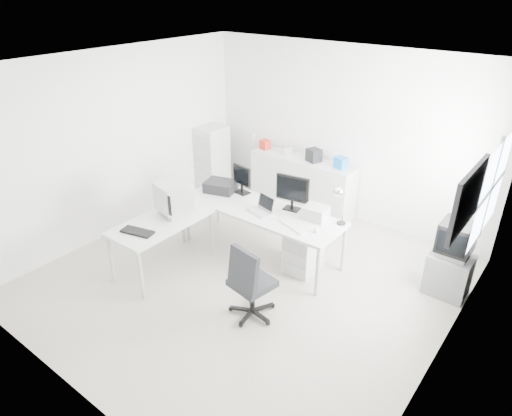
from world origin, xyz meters
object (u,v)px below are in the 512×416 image
Objects in this scene: office_chair at (252,279)px; laser_printer at (316,213)px; inkjet_printer at (221,186)px; tv_cabinet at (448,274)px; lcd_monitor_large at (292,193)px; side_desk at (164,245)px; drawer_pedestal at (304,251)px; sideboard at (302,184)px; crt_tv at (456,240)px; main_desk at (261,232)px; laptop at (260,206)px; filing_cabinet at (213,160)px; crt_monitor at (174,200)px; lcd_monitor_small at (242,180)px.

laser_printer is at bearing 99.07° from office_chair.
office_chair is at bearing -54.84° from inkjet_printer.
tv_cabinet is (1.70, 0.51, -0.56)m from laser_printer.
inkjet_printer is at bearing 177.80° from lcd_monitor_large.
side_desk is 4.50× the size of laser_printer.
inkjet_printer is (-1.55, 0.05, 0.53)m from drawer_pedestal.
office_chair reaches higher than drawer_pedestal.
inkjet_printer is 3.40m from tv_cabinet.
laser_printer is 1.82m from sideboard.
crt_tv reaches higher than drawer_pedestal.
main_desk is 1.35m from office_chair.
main_desk is at bearing -78.15° from sideboard.
drawer_pedestal is (0.70, 0.05, -0.08)m from main_desk.
laptop is (0.90, -0.20, 0.03)m from inkjet_printer.
crt_tv is at bearing 0.00° from tv_cabinet.
lcd_monitor_large is at bearing -22.05° from filing_cabinet.
crt_tv is at bearing 29.04° from side_desk.
drawer_pedestal is 1.90m from sideboard.
crt_monitor is (0.00, -0.95, 0.14)m from inkjet_printer.
office_chair is (-0.02, -1.35, -0.33)m from laser_printer.
laser_printer is 0.55× the size of tv_cabinet.
laser_printer is 1.86m from tv_cabinet.
side_desk is 2.79× the size of lcd_monitor_large.
filing_cabinet reaches higher than lcd_monitor_small.
main_desk is 4.80× the size of crt_tv.
sideboard is 1.48× the size of filing_cabinet.
office_chair is at bearing -132.65° from crt_tv.
lcd_monitor_large is at bearing 63.73° from laptop.
side_desk is 3.25× the size of lcd_monitor_small.
sideboard is at bearing 101.85° from main_desk.
laptop reaches higher than drawer_pedestal.
lcd_monitor_small reaches higher than laser_printer.
side_desk is at bearing -145.32° from laser_printer.
main_desk is at bearing 52.31° from side_desk.
office_chair is (0.38, -1.38, -0.49)m from lcd_monitor_large.
lcd_monitor_large is 1.63m from crt_monitor.
lcd_monitor_large is at bearing 115.26° from office_chair.
lcd_monitor_large is at bearing -9.66° from inkjet_printer.
sideboard is at bearing 121.17° from office_chair.
lcd_monitor_large is 0.27× the size of sideboard.
side_desk is at bearing -143.43° from drawer_pedestal.
main_desk reaches higher than tv_cabinet.
lcd_monitor_small is 3.11m from tv_cabinet.
lcd_monitor_large is 0.90× the size of tv_cabinet.
office_chair is at bearing 2.85° from crt_monitor.
lcd_monitor_large is 2.62m from filing_cabinet.
lcd_monitor_small is 1.94m from office_chair.
crt_monitor is at bearing -125.86° from laptop.
main_desk is 7.72× the size of laser_printer.
lcd_monitor_large is (-0.35, 0.20, 0.70)m from drawer_pedestal.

